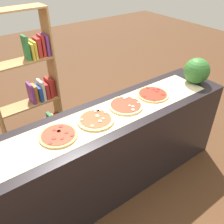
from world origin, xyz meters
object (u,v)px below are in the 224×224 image
at_px(watermelon, 197,71).
at_px(bookshelf, 33,86).
at_px(pizza_mushroom_1, 96,120).
at_px(pizza_mushroom_2, 126,105).
at_px(pizza_pepperoni_0, 58,135).
at_px(pizza_pepperoni_3, 153,94).

relative_size(watermelon, bookshelf, 0.17).
distance_m(pizza_mushroom_1, pizza_mushroom_2, 0.34).
height_order(pizza_pepperoni_0, watermelon, watermelon).
distance_m(pizza_pepperoni_0, watermelon, 1.58).
height_order(pizza_mushroom_2, watermelon, watermelon).
bearing_deg(pizza_pepperoni_0, watermelon, -1.45).
xyz_separation_m(pizza_pepperoni_0, pizza_mushroom_2, (0.68, 0.02, 0.00)).
bearing_deg(pizza_mushroom_2, watermelon, -4.06).
bearing_deg(bookshelf, pizza_pepperoni_0, -100.70).
bearing_deg(pizza_mushroom_1, pizza_mushroom_2, 3.83).
xyz_separation_m(pizza_mushroom_1, bookshelf, (-0.12, 1.17, -0.16)).
relative_size(pizza_pepperoni_0, pizza_pepperoni_3, 0.97).
height_order(pizza_mushroom_1, watermelon, watermelon).
bearing_deg(pizza_pepperoni_0, pizza_mushroom_1, 0.15).
bearing_deg(watermelon, pizza_mushroom_2, 175.94).
bearing_deg(pizza_mushroom_2, bookshelf, 111.72).
height_order(pizza_pepperoni_0, pizza_mushroom_2, pizza_mushroom_2).
relative_size(pizza_pepperoni_3, watermelon, 1.15).
height_order(pizza_pepperoni_3, watermelon, watermelon).
height_order(pizza_mushroom_2, bookshelf, bookshelf).
relative_size(pizza_mushroom_2, pizza_pepperoni_3, 1.02).
xyz_separation_m(pizza_mushroom_2, bookshelf, (-0.46, 1.15, -0.16)).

